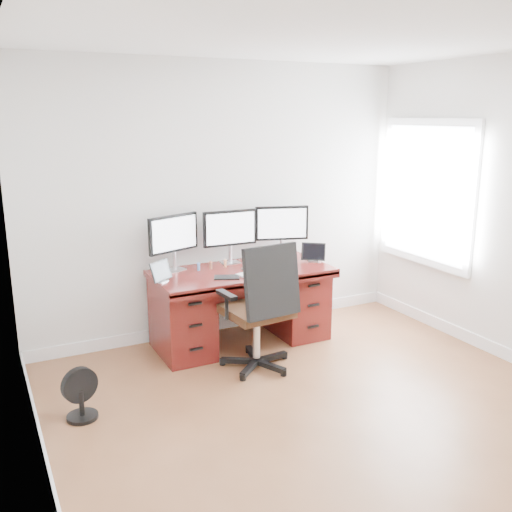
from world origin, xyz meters
name	(u,v)px	position (x,y,z in m)	size (l,w,h in m)	color
ground	(350,431)	(0.00, 0.00, 0.00)	(4.50, 4.50, 0.00)	brown
back_wall	(222,201)	(0.00, 2.25, 1.35)	(4.00, 0.10, 2.70)	silver
desk	(241,303)	(0.00, 1.83, 0.40)	(1.70, 0.80, 0.75)	#531310
office_chair	(260,328)	(-0.11, 1.20, 0.38)	(0.68, 0.67, 1.15)	black
floor_fan	(81,395)	(-1.67, 1.04, 0.19)	(0.27, 0.23, 0.40)	black
monitor_left	(174,235)	(-0.58, 2.07, 1.09)	(0.53, 0.22, 0.53)	silver
monitor_center	(230,230)	(0.00, 2.07, 1.09)	(0.55, 0.15, 0.53)	silver
monitor_right	(282,225)	(0.58, 2.07, 1.09)	(0.54, 0.19, 0.53)	silver
tablet_left	(161,272)	(-0.81, 1.75, 0.84)	(0.24, 0.19, 0.19)	silver
tablet_right	(314,253)	(0.77, 1.75, 0.84)	(0.23, 0.20, 0.19)	silver
keyboard	(250,273)	(0.00, 1.62, 0.76)	(0.26, 0.11, 0.01)	white
trackpad	(272,271)	(0.22, 1.61, 0.76)	(0.14, 0.14, 0.01)	silver
drawing_tablet	(227,277)	(-0.24, 1.61, 0.76)	(0.23, 0.15, 0.01)	black
phone	(248,269)	(0.05, 1.78, 0.76)	(0.12, 0.06, 0.01)	black
figurine_blue	(199,266)	(-0.38, 1.95, 0.79)	(0.03, 0.03, 0.08)	#67A2EB
figurine_brown	(211,265)	(-0.26, 1.95, 0.79)	(0.03, 0.03, 0.08)	#96543E
figurine_orange	(225,263)	(-0.11, 1.95, 0.79)	(0.03, 0.03, 0.08)	#F4985F
figurine_pink	(244,260)	(0.09, 1.95, 0.79)	(0.03, 0.03, 0.08)	pink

